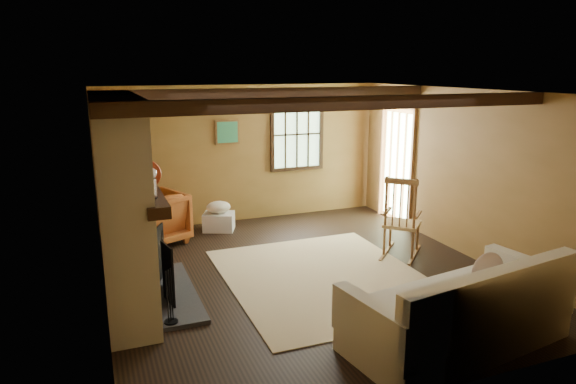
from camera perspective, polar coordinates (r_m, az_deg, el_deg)
name	(u,v)px	position (r m, az deg, el deg)	size (l,w,h in m)	color
ground	(304,274)	(6.93, 1.84, -9.11)	(5.50, 5.50, 0.00)	black
room_envelope	(313,149)	(6.80, 2.81, 4.77)	(5.02, 5.52, 2.44)	olive
fireplace	(124,211)	(6.09, -17.75, -2.04)	(1.02, 2.30, 2.40)	#A94C41
rug	(324,277)	(6.84, 4.07, -9.44)	(2.50, 3.00, 0.01)	beige
rocking_chair	(401,222)	(7.62, 12.49, -3.29)	(0.92, 0.93, 1.19)	tan
sofa	(462,315)	(5.43, 18.73, -12.79)	(2.41, 1.35, 0.92)	beige
firewood_pile	(140,227)	(8.81, -16.10, -3.72)	(0.72, 0.13, 0.26)	#4E3221
laundry_basket	(219,222)	(8.75, -7.69, -3.28)	(0.50, 0.38, 0.30)	silver
basket_pillow	(218,207)	(8.68, -7.74, -1.69)	(0.41, 0.33, 0.20)	beige
armchair	(154,218)	(8.25, -14.71, -2.83)	(0.86, 0.89, 0.81)	#BF6026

